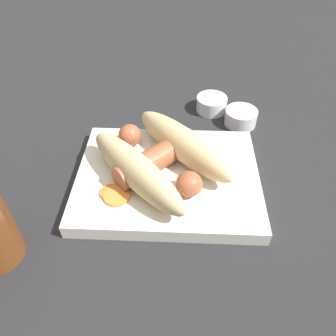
# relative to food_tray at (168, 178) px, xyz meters

# --- Properties ---
(ground_plane) EXTENTS (3.00, 3.00, 0.00)m
(ground_plane) POSITION_rel_food_tray_xyz_m (0.00, 0.00, -0.01)
(ground_plane) COLOR #232326
(food_tray) EXTENTS (0.26, 0.20, 0.02)m
(food_tray) POSITION_rel_food_tray_xyz_m (0.00, 0.00, 0.00)
(food_tray) COLOR silver
(food_tray) RESTS_ON ground_plane
(bread_roll) EXTENTS (0.22, 0.22, 0.05)m
(bread_roll) POSITION_rel_food_tray_xyz_m (-0.01, 0.01, 0.04)
(bread_roll) COLOR #DBBC84
(bread_roll) RESTS_ON food_tray
(sausage) EXTENTS (0.12, 0.13, 0.04)m
(sausage) POSITION_rel_food_tray_xyz_m (-0.02, 0.01, 0.03)
(sausage) COLOR #9E5638
(sausage) RESTS_ON food_tray
(pickled_veggies) EXTENTS (0.05, 0.05, 0.00)m
(pickled_veggies) POSITION_rel_food_tray_xyz_m (-0.07, -0.05, 0.01)
(pickled_veggies) COLOR orange
(pickled_veggies) RESTS_ON food_tray
(condiment_cup_near) EXTENTS (0.06, 0.06, 0.03)m
(condiment_cup_near) POSITION_rel_food_tray_xyz_m (0.12, 0.15, 0.00)
(condiment_cup_near) COLOR white
(condiment_cup_near) RESTS_ON ground_plane
(condiment_cup_far) EXTENTS (0.06, 0.06, 0.03)m
(condiment_cup_far) POSITION_rel_food_tray_xyz_m (0.07, 0.19, 0.00)
(condiment_cup_far) COLOR white
(condiment_cup_far) RESTS_ON ground_plane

